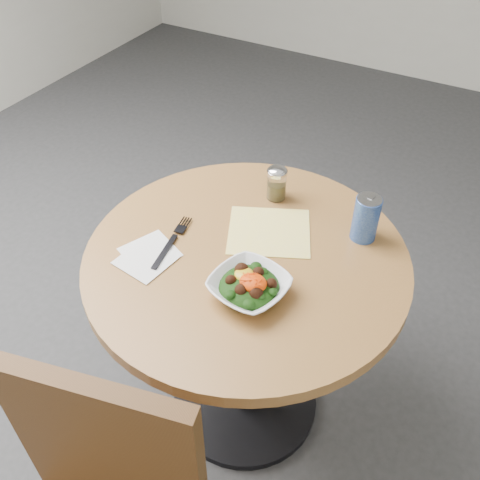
{
  "coord_description": "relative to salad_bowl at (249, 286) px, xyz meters",
  "views": [
    {
      "loc": [
        0.51,
        -0.94,
        1.76
      ],
      "look_at": [
        -0.01,
        -0.02,
        0.81
      ],
      "focal_mm": 40.0,
      "sensor_mm": 36.0,
      "label": 1
    }
  ],
  "objects": [
    {
      "name": "table",
      "position": [
        -0.08,
        0.12,
        -0.22
      ],
      "size": [
        0.9,
        0.9,
        0.75
      ],
      "color": "black",
      "rests_on": "ground"
    },
    {
      "name": "beverage_can",
      "position": [
        0.18,
        0.35,
        0.04
      ],
      "size": [
        0.07,
        0.07,
        0.14
      ],
      "color": "#0D3099",
      "rests_on": "table"
    },
    {
      "name": "ground",
      "position": [
        -0.08,
        0.12,
        -0.78
      ],
      "size": [
        6.0,
        6.0,
        0.0
      ],
      "primitive_type": "plane",
      "color": "#313234",
      "rests_on": "ground"
    },
    {
      "name": "salad_bowl",
      "position": [
        0.0,
        0.0,
        0.0
      ],
      "size": [
        0.22,
        0.22,
        0.07
      ],
      "color": "white",
      "rests_on": "table"
    },
    {
      "name": "spice_shaker",
      "position": [
        -0.12,
        0.39,
        0.03
      ],
      "size": [
        0.06,
        0.06,
        0.11
      ],
      "color": "silver",
      "rests_on": "table"
    },
    {
      "name": "paper_napkins",
      "position": [
        -0.31,
        -0.02,
        -0.02
      ],
      "size": [
        0.18,
        0.2,
        0.0
      ],
      "color": "white",
      "rests_on": "table"
    },
    {
      "name": "fork",
      "position": [
        -0.28,
        0.07,
        -0.02
      ],
      "size": [
        0.06,
        0.23,
        0.0
      ],
      "color": "black",
      "rests_on": "table"
    },
    {
      "name": "cloth_napkin",
      "position": [
        -0.06,
        0.24,
        -0.03
      ],
      "size": [
        0.3,
        0.29,
        0.0
      ],
      "primitive_type": "cube",
      "rotation": [
        0.0,
        0.0,
        0.43
      ],
      "color": "yellow",
      "rests_on": "table"
    }
  ]
}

